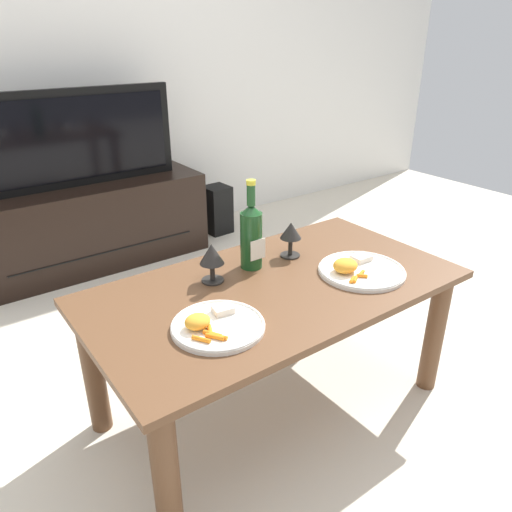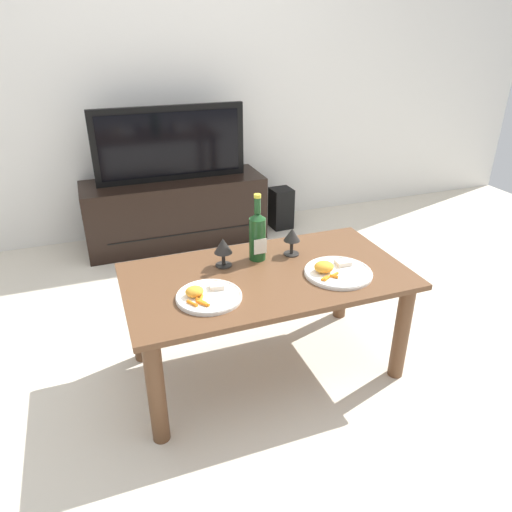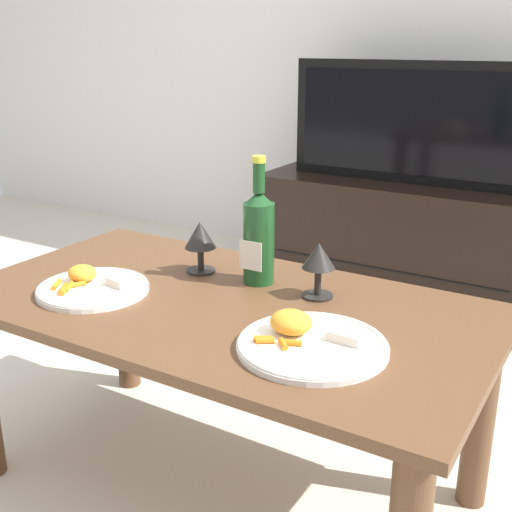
# 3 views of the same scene
# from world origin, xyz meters

# --- Properties ---
(ground_plane) EXTENTS (6.40, 6.40, 0.00)m
(ground_plane) POSITION_xyz_m (0.00, 0.00, 0.00)
(ground_plane) COLOR beige
(dining_table) EXTENTS (1.24, 0.67, 0.51)m
(dining_table) POSITION_xyz_m (0.00, 0.00, 0.42)
(dining_table) COLOR brown
(dining_table) RESTS_ON ground_plane
(tv_stand) EXTENTS (1.30, 0.43, 0.49)m
(tv_stand) POSITION_xyz_m (-0.10, 1.60, 0.24)
(tv_stand) COLOR black
(tv_stand) RESTS_ON ground_plane
(tv_screen) EXTENTS (1.06, 0.05, 0.52)m
(tv_screen) POSITION_xyz_m (-0.10, 1.59, 0.74)
(tv_screen) COLOR black
(tv_screen) RESTS_ON tv_stand
(wine_bottle) EXTENTS (0.08, 0.08, 0.32)m
(wine_bottle) POSITION_xyz_m (0.01, 0.15, 0.64)
(wine_bottle) COLOR #19471E
(wine_bottle) RESTS_ON dining_table
(goblet_left) EXTENTS (0.08, 0.08, 0.13)m
(goblet_left) POSITION_xyz_m (-0.16, 0.14, 0.60)
(goblet_left) COLOR black
(goblet_left) RESTS_ON dining_table
(goblet_right) EXTENTS (0.08, 0.08, 0.13)m
(goblet_right) POSITION_xyz_m (0.18, 0.14, 0.60)
(goblet_right) COLOR black
(goblet_right) RESTS_ON dining_table
(dinner_plate_left) EXTENTS (0.27, 0.27, 0.05)m
(dinner_plate_left) POSITION_xyz_m (-0.30, -0.11, 0.52)
(dinner_plate_left) COLOR white
(dinner_plate_left) RESTS_ON dining_table
(dinner_plate_right) EXTENTS (0.30, 0.30, 0.06)m
(dinner_plate_right) POSITION_xyz_m (0.28, -0.11, 0.52)
(dinner_plate_right) COLOR white
(dinner_plate_right) RESTS_ON dining_table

